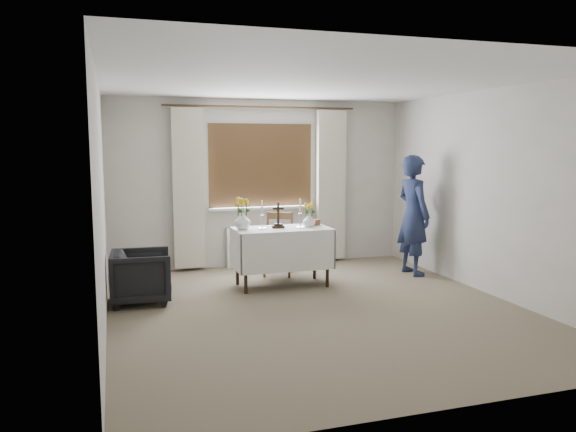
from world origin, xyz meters
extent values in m
plane|color=#7E6F57|center=(0.00, 0.00, 0.00)|extent=(5.00, 5.00, 0.00)
cube|color=white|center=(-0.07, 1.14, 0.38)|extent=(1.24, 0.64, 0.76)
imported|color=black|center=(-1.86, 0.89, 0.31)|extent=(0.72, 0.70, 0.62)
imported|color=navy|center=(1.89, 1.24, 0.84)|extent=(0.46, 0.65, 1.69)
cube|color=silver|center=(0.00, 2.42, 0.30)|extent=(1.10, 0.10, 0.60)
imported|color=white|center=(-0.58, 1.18, 0.87)|extent=(0.23, 0.23, 0.21)
imported|color=white|center=(0.30, 1.14, 0.85)|extent=(0.21, 0.21, 0.17)
cylinder|color=brown|center=(0.41, 1.30, 0.80)|extent=(0.25, 0.25, 0.08)
camera|label=1|loc=(-2.14, -5.70, 1.84)|focal=35.00mm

